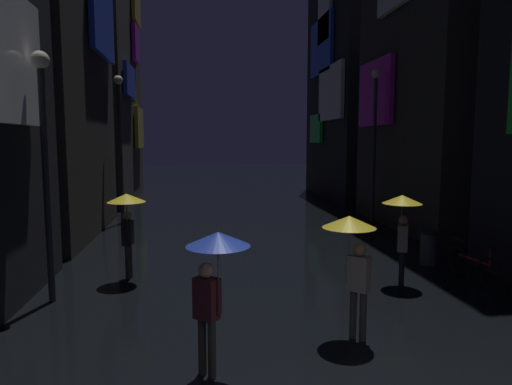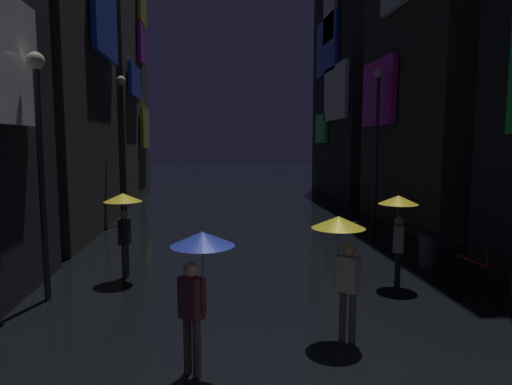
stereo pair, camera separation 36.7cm
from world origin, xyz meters
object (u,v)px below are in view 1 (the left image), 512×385
at_px(pedestrian_midstreet_centre_blue, 214,263).
at_px(pedestrian_foreground_left_yellow, 352,243).
at_px(streetlamp_right_far, 375,130).
at_px(trash_bin, 429,248).
at_px(pedestrian_midstreet_left_yellow, 127,212).
at_px(streetlamp_left_far, 120,133).
at_px(pedestrian_near_crossing_yellow, 402,215).
at_px(bicycle_parked_at_storefront, 473,266).
at_px(streetlamp_left_near, 45,147).

height_order(pedestrian_midstreet_centre_blue, pedestrian_foreground_left_yellow, same).
distance_m(streetlamp_right_far, trash_bin, 6.76).
bearing_deg(trash_bin, pedestrian_midstreet_left_yellow, -177.15).
distance_m(pedestrian_midstreet_left_yellow, streetlamp_left_far, 8.29).
bearing_deg(streetlamp_left_far, pedestrian_midstreet_left_yellow, -80.08).
distance_m(pedestrian_foreground_left_yellow, streetlamp_left_far, 13.21).
relative_size(pedestrian_midstreet_centre_blue, streetlamp_left_far, 0.36).
xyz_separation_m(pedestrian_near_crossing_yellow, bicycle_parked_at_storefront, (1.85, 0.05, -1.28)).
height_order(pedestrian_near_crossing_yellow, streetlamp_left_far, streetlamp_left_far).
relative_size(pedestrian_midstreet_left_yellow, pedestrian_foreground_left_yellow, 1.00).
bearing_deg(pedestrian_midstreet_centre_blue, pedestrian_midstreet_left_yellow, 111.42).
relative_size(bicycle_parked_at_storefront, streetlamp_left_far, 0.31).
bearing_deg(bicycle_parked_at_storefront, pedestrian_near_crossing_yellow, -178.46).
bearing_deg(streetlamp_right_far, pedestrian_midstreet_centre_blue, -121.14).
relative_size(pedestrian_midstreet_left_yellow, streetlamp_left_far, 0.36).
bearing_deg(pedestrian_foreground_left_yellow, pedestrian_near_crossing_yellow, 51.31).
xyz_separation_m(pedestrian_midstreet_left_yellow, pedestrian_midstreet_centre_blue, (1.91, -4.86, 0.00)).
bearing_deg(bicycle_parked_at_storefront, pedestrian_foreground_left_yellow, -145.88).
xyz_separation_m(streetlamp_left_near, trash_bin, (9.30, 1.70, -2.78)).
relative_size(pedestrian_near_crossing_yellow, pedestrian_foreground_left_yellow, 1.00).
relative_size(pedestrian_foreground_left_yellow, trash_bin, 2.28).
height_order(pedestrian_near_crossing_yellow, pedestrian_foreground_left_yellow, same).
xyz_separation_m(pedestrian_midstreet_centre_blue, streetlamp_right_far, (6.71, 11.10, 2.11)).
bearing_deg(pedestrian_midstreet_left_yellow, pedestrian_foreground_left_yellow, -42.19).
distance_m(pedestrian_midstreet_left_yellow, streetlamp_left_near, 2.48).
bearing_deg(pedestrian_midstreet_centre_blue, streetlamp_right_far, 58.86).
distance_m(pedestrian_near_crossing_yellow, pedestrian_midstreet_centre_blue, 5.76).
bearing_deg(streetlamp_left_near, trash_bin, 10.39).
xyz_separation_m(streetlamp_left_near, streetlamp_right_far, (10.00, 7.55, 0.53)).
bearing_deg(pedestrian_near_crossing_yellow, pedestrian_midstreet_centre_blue, -140.73).
distance_m(streetlamp_left_near, streetlamp_right_far, 12.54).
bearing_deg(bicycle_parked_at_storefront, trash_bin, 100.96).
distance_m(pedestrian_midstreet_centre_blue, streetlamp_left_near, 5.09).
xyz_separation_m(pedestrian_foreground_left_yellow, streetlamp_right_far, (4.37, 10.10, 2.11)).
bearing_deg(pedestrian_midstreet_centre_blue, bicycle_parked_at_storefront, 30.34).
distance_m(pedestrian_foreground_left_yellow, trash_bin, 5.74).
relative_size(pedestrian_near_crossing_yellow, streetlamp_right_far, 0.35).
bearing_deg(pedestrian_near_crossing_yellow, streetlamp_left_near, -179.29).
bearing_deg(streetlamp_left_near, pedestrian_foreground_left_yellow, -24.28).
height_order(pedestrian_midstreet_left_yellow, pedestrian_midstreet_centre_blue, same).
bearing_deg(trash_bin, pedestrian_midstreet_centre_blue, -138.84).
relative_size(pedestrian_midstreet_left_yellow, pedestrian_midstreet_centre_blue, 1.00).
relative_size(pedestrian_foreground_left_yellow, streetlamp_left_near, 0.41).
bearing_deg(bicycle_parked_at_storefront, streetlamp_left_near, -179.13).
xyz_separation_m(streetlamp_right_far, trash_bin, (-0.70, -5.85, -3.31)).
bearing_deg(streetlamp_left_far, pedestrian_near_crossing_yellow, -49.71).
bearing_deg(streetlamp_right_far, bicycle_parked_at_storefront, -93.08).
xyz_separation_m(pedestrian_near_crossing_yellow, pedestrian_midstreet_left_yellow, (-6.36, 1.21, 0.00)).
xyz_separation_m(streetlamp_right_far, streetlamp_left_far, (-10.00, 1.68, -0.11)).
height_order(bicycle_parked_at_storefront, streetlamp_left_far, streetlamp_left_far).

